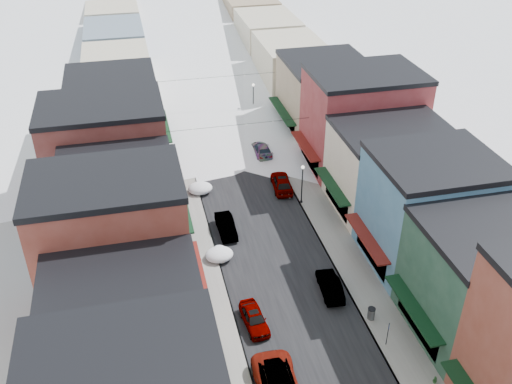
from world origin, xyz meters
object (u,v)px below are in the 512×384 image
streetlamp_near (302,179)px  car_silver_sedan (254,318)px  car_green_sedan (330,285)px  trash_can (371,313)px  car_dark_hatch (226,226)px

streetlamp_near → car_silver_sedan: bearing=-118.7°
car_green_sedan → streetlamp_near: size_ratio=1.00×
trash_can → streetlamp_near: (-0.40, 17.75, 2.26)m
trash_can → car_green_sedan: bearing=118.4°
car_dark_hatch → streetlamp_near: 9.55m
car_silver_sedan → car_green_sedan: bearing=12.6°
car_dark_hatch → trash_can: car_dark_hatch is taller
car_dark_hatch → streetlamp_near: streetlamp_near is taller
car_green_sedan → streetlamp_near: 14.14m
trash_can → streetlamp_near: 17.89m
car_dark_hatch → trash_can: size_ratio=4.18×
car_dark_hatch → streetlamp_near: size_ratio=1.00×
car_silver_sedan → streetlamp_near: (8.84, 16.16, 2.25)m
car_green_sedan → streetlamp_near: (1.70, 13.86, 2.22)m
car_dark_hatch → car_green_sedan: bearing=-57.8°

